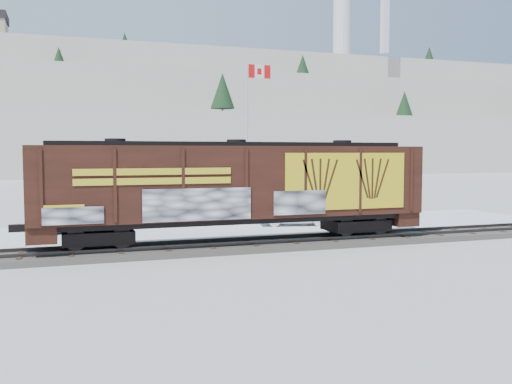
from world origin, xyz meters
name	(u,v)px	position (x,y,z in m)	size (l,w,h in m)	color
ground	(287,246)	(0.00, 0.00, 0.00)	(500.00, 500.00, 0.00)	white
rail_track	(287,243)	(0.00, 0.00, 0.15)	(50.00, 3.40, 0.43)	#59544C
parking_strip	(241,226)	(0.00, 7.50, 0.01)	(40.00, 8.00, 0.03)	white
hillside	(98,117)	(-0.05, 139.79, 14.37)	(360.00, 110.00, 93.00)	white
hopper_railcar	(237,185)	(-2.58, -0.01, 2.98)	(18.30, 3.06, 4.58)	black
flagpole	(249,157)	(3.09, 15.34, 4.15)	(2.30, 0.90, 11.27)	silver
car_silver	(73,217)	(-9.71, 8.15, 0.86)	(1.97, 4.89, 1.66)	#A2A4A9
car_white	(295,213)	(3.30, 6.83, 0.79)	(1.61, 4.63, 1.53)	silver
car_dark	(364,209)	(9.08, 8.49, 0.69)	(1.85, 4.55, 1.32)	black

